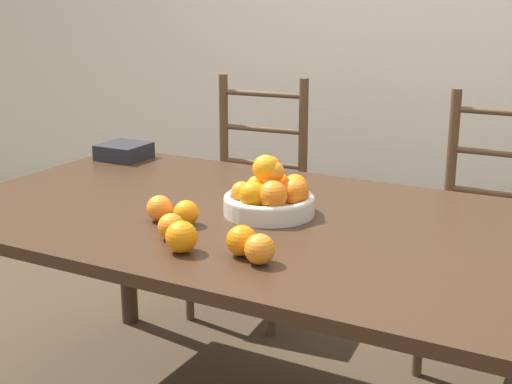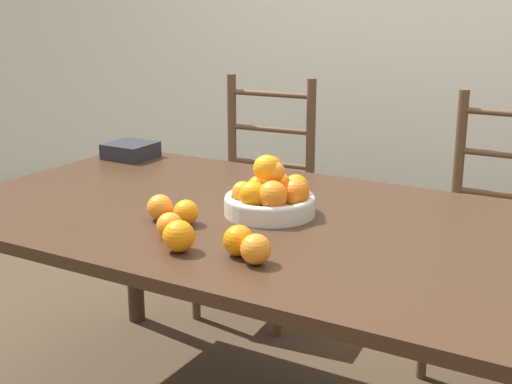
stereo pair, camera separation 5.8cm
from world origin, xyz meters
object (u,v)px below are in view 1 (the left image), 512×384
object	(u,v)px
orange_loose_4	(260,249)
chair_left	(250,204)
orange_loose_2	(159,208)
orange_loose_3	(242,241)
chair_right	(490,242)
orange_loose_0	(171,226)
orange_loose_1	(181,237)
orange_loose_5	(186,213)
fruit_bowl	(270,196)
book_stack	(124,151)

from	to	relation	value
orange_loose_4	chair_left	world-z (taller)	chair_left
orange_loose_2	orange_loose_4	world-z (taller)	orange_loose_4
orange_loose_3	orange_loose_4	world-z (taller)	orange_loose_3
chair_left	chair_right	distance (m)	1.02
chair_left	orange_loose_4	bearing A→B (deg)	-65.54
orange_loose_0	orange_loose_2	distance (m)	0.17
orange_loose_1	orange_loose_5	size ratio (longest dim) A/B	1.15
orange_loose_3	chair_left	world-z (taller)	chair_left
fruit_bowl	orange_loose_2	bearing A→B (deg)	-141.17
fruit_bowl	orange_loose_2	distance (m)	0.33
chair_left	chair_right	size ratio (longest dim) A/B	1.00
orange_loose_2	orange_loose_1	bearing A→B (deg)	-42.42
orange_loose_1	chair_right	xyz separation A→B (m)	(0.55, 1.20, -0.30)
fruit_bowl	chair_left	distance (m)	1.01
book_stack	orange_loose_1	bearing A→B (deg)	-43.84
orange_loose_0	orange_loose_3	world-z (taller)	orange_loose_3
orange_loose_5	fruit_bowl	bearing A→B (deg)	50.71
chair_left	orange_loose_0	bearing A→B (deg)	-76.66
orange_loose_0	orange_loose_4	world-z (taller)	orange_loose_4
chair_left	orange_loose_5	bearing A→B (deg)	-76.21
chair_left	book_stack	xyz separation A→B (m)	(-0.32, -0.45, 0.29)
orange_loose_5	chair_right	xyz separation A→B (m)	(0.66, 1.01, -0.30)
orange_loose_0	book_stack	size ratio (longest dim) A/B	0.41
orange_loose_1	orange_loose_3	size ratio (longest dim) A/B	1.05
orange_loose_0	fruit_bowl	bearing A→B (deg)	67.31
orange_loose_3	orange_loose_4	size ratio (longest dim) A/B	1.04
chair_right	orange_loose_5	bearing A→B (deg)	-125.12
orange_loose_3	orange_loose_5	bearing A→B (deg)	152.49
orange_loose_0	orange_loose_1	bearing A→B (deg)	-40.67
orange_loose_5	chair_left	distance (m)	1.11
orange_loose_0	chair_left	xyz separation A→B (m)	(-0.38, 1.13, -0.30)
fruit_bowl	chair_right	size ratio (longest dim) A/B	0.26
orange_loose_5	chair_right	bearing A→B (deg)	56.77
orange_loose_0	book_stack	bearing A→B (deg)	135.82
fruit_bowl	orange_loose_2	size ratio (longest dim) A/B	3.61
fruit_bowl	book_stack	distance (m)	0.91
orange_loose_1	orange_loose_5	world-z (taller)	orange_loose_1
chair_left	orange_loose_3	bearing A→B (deg)	-67.44
orange_loose_2	orange_loose_5	size ratio (longest dim) A/B	1.04
orange_loose_5	book_stack	world-z (taller)	orange_loose_5
orange_loose_0	chair_right	distance (m)	1.33
orange_loose_0	chair_left	world-z (taller)	chair_left
orange_loose_4	fruit_bowl	bearing A→B (deg)	113.60
orange_loose_3	orange_loose_1	bearing A→B (deg)	-159.92
orange_loose_0	orange_loose_3	bearing A→B (deg)	-4.01
orange_loose_5	chair_right	world-z (taller)	chair_right
book_stack	orange_loose_3	bearing A→B (deg)	-36.97
orange_loose_1	fruit_bowl	bearing A→B (deg)	82.22
orange_loose_1	orange_loose_4	distance (m)	0.21
chair_right	book_stack	xyz separation A→B (m)	(-1.33, -0.45, 0.29)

